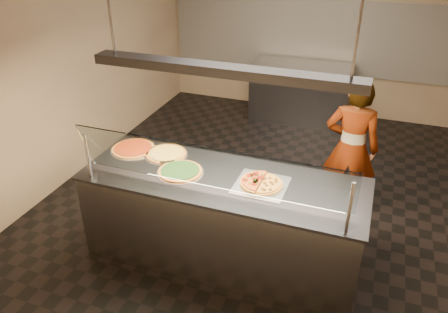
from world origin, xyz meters
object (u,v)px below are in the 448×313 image
(pizza_tomato, at_px, (133,148))
(pizza_spinach, at_px, (180,171))
(sneeze_guard, at_px, (208,168))
(perforated_tray, at_px, (261,185))
(serving_counter, at_px, (223,219))
(pizza_spatula, at_px, (159,158))
(pizza_cheese, at_px, (166,153))
(prep_table, at_px, (300,92))
(half_pizza_pepperoni, at_px, (251,180))
(half_pizza_sausage, at_px, (271,185))
(heat_lamp_housing, at_px, (223,70))
(worker, at_px, (351,149))

(pizza_tomato, bearing_deg, pizza_spinach, -21.37)
(sneeze_guard, xyz_separation_m, perforated_tray, (0.36, 0.35, -0.29))
(serving_counter, relative_size, pizza_spinach, 5.96)
(serving_counter, xyz_separation_m, pizza_spinach, (-0.41, -0.04, 0.48))
(sneeze_guard, xyz_separation_m, pizza_spinach, (-0.41, 0.30, -0.28))
(sneeze_guard, xyz_separation_m, pizza_tomato, (-1.06, 0.56, -0.28))
(pizza_spatula, bearing_deg, sneeze_guard, -32.07)
(perforated_tray, relative_size, pizza_tomato, 1.00)
(pizza_spinach, bearing_deg, pizza_cheese, 136.29)
(sneeze_guard, xyz_separation_m, pizza_cheese, (-0.69, 0.57, -0.28))
(pizza_spinach, xyz_separation_m, prep_table, (0.42, 3.75, -0.48))
(perforated_tray, bearing_deg, half_pizza_pepperoni, 179.62)
(serving_counter, distance_m, pizza_spatula, 0.86)
(perforated_tray, bearing_deg, pizza_spinach, -176.63)
(serving_counter, xyz_separation_m, half_pizza_sausage, (0.45, 0.00, 0.49))
(serving_counter, relative_size, prep_table, 1.63)
(sneeze_guard, distance_m, prep_table, 4.12)
(sneeze_guard, relative_size, prep_table, 1.48)
(half_pizza_pepperoni, distance_m, pizza_spatula, 0.97)
(half_pizza_pepperoni, bearing_deg, sneeze_guard, -127.71)
(pizza_spinach, relative_size, pizza_spatula, 1.55)
(heat_lamp_housing, bearing_deg, half_pizza_pepperoni, 1.10)
(pizza_cheese, bearing_deg, perforated_tray, -12.04)
(worker, bearing_deg, sneeze_guard, 57.63)
(sneeze_guard, bearing_deg, prep_table, 89.89)
(perforated_tray, relative_size, half_pizza_pepperoni, 1.22)
(half_pizza_sausage, relative_size, pizza_spatula, 1.33)
(sneeze_guard, height_order, heat_lamp_housing, heat_lamp_housing)
(sneeze_guard, distance_m, half_pizza_sausage, 0.63)
(pizza_tomato, bearing_deg, half_pizza_pepperoni, -8.92)
(prep_table, xyz_separation_m, worker, (1.03, -2.47, 0.34))
(half_pizza_pepperoni, relative_size, worker, 0.24)
(pizza_tomato, bearing_deg, perforated_tray, -8.38)
(pizza_spatula, distance_m, prep_table, 3.71)
(sneeze_guard, bearing_deg, heat_lamp_housing, 90.00)
(perforated_tray, bearing_deg, prep_table, 95.44)
(pizza_spinach, bearing_deg, half_pizza_pepperoni, 3.87)
(sneeze_guard, distance_m, perforated_tray, 0.58)
(serving_counter, xyz_separation_m, heat_lamp_housing, (0.00, 0.00, 1.48))
(sneeze_guard, distance_m, pizza_cheese, 0.94)
(sneeze_guard, distance_m, worker, 1.94)
(prep_table, bearing_deg, pizza_spinach, -96.35)
(serving_counter, height_order, pizza_spatula, pizza_spatula)
(prep_table, relative_size, worker, 1.00)
(prep_table, bearing_deg, pizza_tomato, -106.98)
(serving_counter, height_order, worker, worker)
(perforated_tray, height_order, prep_table, perforated_tray)
(half_pizza_sausage, distance_m, pizza_cheese, 1.17)
(serving_counter, height_order, prep_table, same)
(serving_counter, height_order, pizza_spinach, pizza_spinach)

